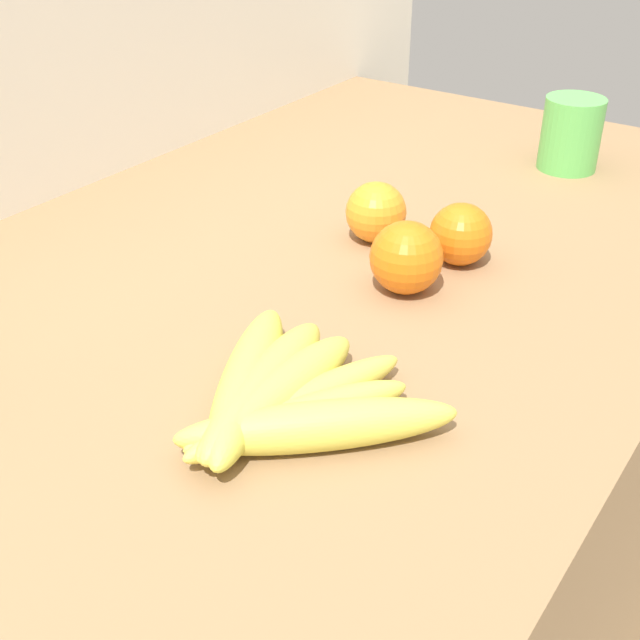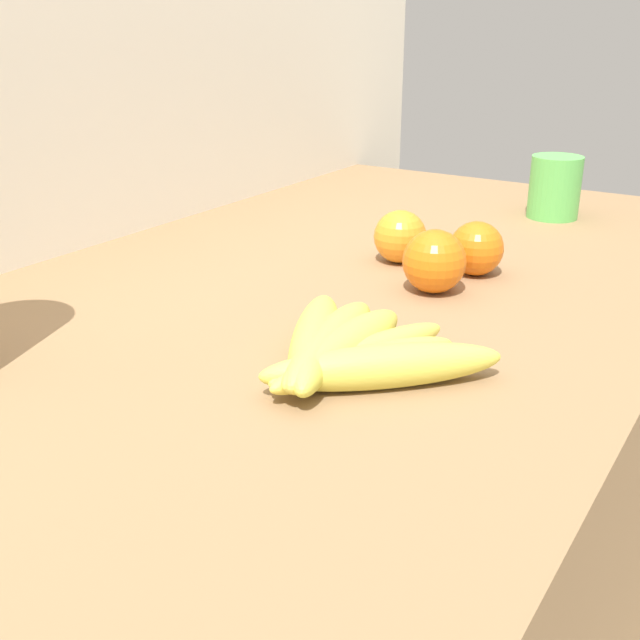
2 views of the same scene
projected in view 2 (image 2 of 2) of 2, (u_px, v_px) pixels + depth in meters
wall_back at (39, 451)px, 1.12m from camera, size 2.11×0.06×1.30m
banana_bunch at (346, 351)px, 0.70m from camera, size 0.22×0.24×0.04m
orange_back_right at (400, 237)px, 1.00m from camera, size 0.07×0.07×0.07m
orange_center at (434, 261)px, 0.89m from camera, size 0.07×0.07×0.07m
orange_back_left at (476, 248)px, 0.95m from camera, size 0.07×0.07×0.07m
mug at (555, 187)px, 1.22m from camera, size 0.08×0.08×0.10m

